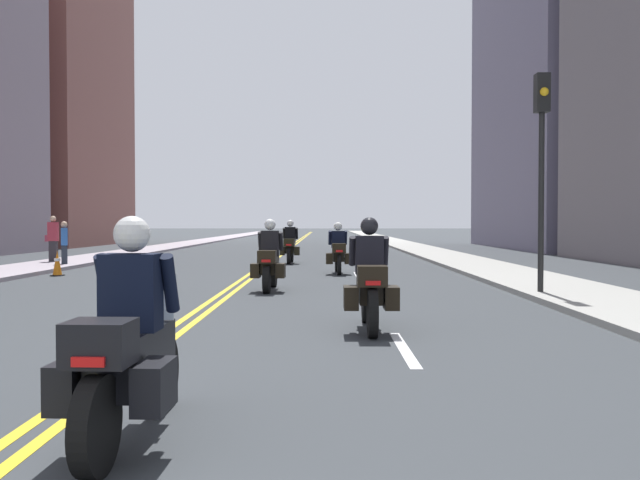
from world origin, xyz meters
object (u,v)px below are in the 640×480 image
(motorcycle_2, at_px, (270,262))
(motorcycle_4, at_px, (290,246))
(traffic_light_near, at_px, (542,143))
(traffic_cone_0, at_px, (57,263))
(pedestrian_0, at_px, (64,244))
(pedestrian_1, at_px, (53,239))
(motorcycle_0, at_px, (128,352))
(motorcycle_3, at_px, (338,252))
(motorcycle_1, at_px, (370,285))

(motorcycle_2, xyz_separation_m, motorcycle_4, (-0.05, 10.52, 0.01))
(motorcycle_2, height_order, motorcycle_4, motorcycle_4)
(motorcycle_2, relative_size, traffic_light_near, 0.46)
(traffic_cone_0, relative_size, pedestrian_0, 0.47)
(pedestrian_1, bearing_deg, motorcycle_0, 111.76)
(motorcycle_4, height_order, traffic_light_near, traffic_light_near)
(motorcycle_3, relative_size, motorcycle_4, 1.02)
(traffic_light_near, xyz_separation_m, pedestrian_0, (-13.60, 9.59, -2.39))
(motorcycle_0, height_order, motorcycle_4, motorcycle_4)
(motorcycle_3, relative_size, pedestrian_0, 1.35)
(motorcycle_1, distance_m, pedestrian_1, 18.87)
(motorcycle_3, height_order, pedestrian_0, pedestrian_0)
(motorcycle_0, relative_size, motorcycle_4, 1.00)
(motorcycle_0, xyz_separation_m, motorcycle_4, (0.07, 21.50, 0.01))
(motorcycle_3, distance_m, pedestrian_1, 11.35)
(traffic_cone_0, bearing_deg, motorcycle_0, -67.20)
(motorcycle_1, bearing_deg, motorcycle_2, 108.21)
(motorcycle_0, relative_size, motorcycle_3, 0.98)
(motorcycle_3, bearing_deg, motorcycle_0, -97.81)
(motorcycle_4, relative_size, traffic_cone_0, 2.85)
(motorcycle_4, distance_m, traffic_light_near, 13.49)
(traffic_light_near, xyz_separation_m, pedestrian_1, (-14.56, 11.04, -2.28))
(motorcycle_3, xyz_separation_m, pedestrian_1, (-10.46, 4.40, 0.29))
(motorcycle_2, relative_size, motorcycle_4, 1.01)
(motorcycle_1, xyz_separation_m, pedestrian_1, (-10.69, 15.54, 0.27))
(motorcycle_4, bearing_deg, motorcycle_3, -70.66)
(motorcycle_1, height_order, motorcycle_4, motorcycle_4)
(motorcycle_0, height_order, motorcycle_2, motorcycle_2)
(motorcycle_2, relative_size, pedestrian_0, 1.34)
(motorcycle_0, height_order, motorcycle_3, motorcycle_0)
(traffic_cone_0, distance_m, traffic_light_near, 13.90)
(pedestrian_0, bearing_deg, motorcycle_2, -157.10)
(motorcycle_0, distance_m, pedestrian_0, 20.68)
(traffic_light_near, distance_m, pedestrian_0, 16.81)
(motorcycle_1, bearing_deg, pedestrian_0, 124.86)
(motorcycle_1, xyz_separation_m, motorcycle_3, (-0.23, 11.14, -0.01))
(motorcycle_4, relative_size, pedestrian_1, 1.18)
(traffic_light_near, bearing_deg, motorcycle_0, -121.57)
(motorcycle_1, distance_m, traffic_cone_0, 13.27)
(motorcycle_2, bearing_deg, motorcycle_0, -89.28)
(motorcycle_2, height_order, traffic_light_near, traffic_light_near)
(motorcycle_0, bearing_deg, motorcycle_2, 91.43)
(motorcycle_3, relative_size, pedestrian_1, 1.20)
(pedestrian_0, bearing_deg, traffic_light_near, -145.90)
(motorcycle_0, distance_m, motorcycle_4, 21.50)
(motorcycle_2, relative_size, pedestrian_1, 1.19)
(motorcycle_2, distance_m, motorcycle_3, 5.52)
(motorcycle_2, height_order, pedestrian_0, motorcycle_2)
(motorcycle_1, bearing_deg, motorcycle_3, 91.42)
(motorcycle_1, xyz_separation_m, traffic_cone_0, (-8.48, 10.21, -0.29))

